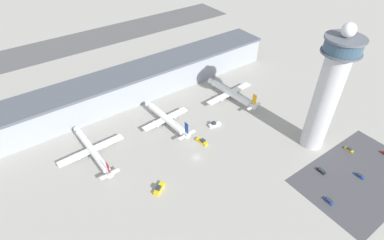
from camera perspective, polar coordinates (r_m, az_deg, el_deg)
The scene contains 15 objects.
ground_plane at distance 158.09m, azimuth 0.87°, elevation -7.18°, with size 1000.00×1000.00×0.00m, color #9E9B93.
terminal_building at distance 200.23m, azimuth -11.10°, elevation 6.75°, with size 205.72×25.00×19.34m.
runway_strip at distance 295.67m, azimuth -20.45°, elevation 13.78°, with size 308.58×44.00×0.01m, color #515154.
control_tower at distance 158.95m, azimuth 24.51°, elevation 5.11°, with size 17.85×17.85×67.82m.
parking_lot_surface at distance 170.63m, azimuth 29.35°, elevation -9.40°, with size 64.00×40.00×0.01m, color #424247.
airplane_gate_alpha at distance 164.25m, azimuth -18.48°, elevation -5.48°, with size 35.54×43.58×11.79m.
airplane_gate_bravo at distance 176.22m, azimuth -4.88°, elevation 0.23°, with size 30.73×40.32×12.75m.
airplane_gate_charlie at distance 199.17m, azimuth 7.38°, elevation 5.12°, with size 37.64×41.63×12.95m.
service_truck_catering at distance 165.73m, azimuth 1.91°, elevation -4.12°, with size 3.69×7.59×2.55m.
service_truck_fuel at distance 144.20m, azimuth -6.28°, elevation -12.86°, with size 7.55×5.94×3.15m.
service_truck_baggage at distance 176.99m, azimuth 4.33°, elevation -0.86°, with size 7.65×3.71×2.97m.
car_yellow_taxi at distance 182.17m, azimuth 27.72°, elevation -5.01°, with size 1.86×4.69×1.57m.
car_black_suv at distance 164.24m, azimuth 23.37°, elevation -8.89°, with size 1.83×4.43×1.45m.
car_green_van at distance 170.17m, azimuth 29.30°, elevation -9.27°, with size 1.93×4.15×1.41m.
car_white_wagon at distance 152.90m, azimuth 24.62°, elevation -13.85°, with size 2.02×4.34×1.48m.
Camera 1 is at (-65.75, -88.04, 113.66)m, focal length 28.00 mm.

